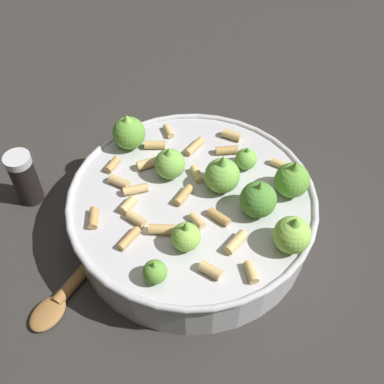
% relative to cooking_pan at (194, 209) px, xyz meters
% --- Properties ---
extents(ground_plane, '(2.40, 2.40, 0.00)m').
position_rel_cooking_pan_xyz_m(ground_plane, '(0.00, 0.00, -0.04)').
color(ground_plane, '#2D2B28').
extents(cooking_pan, '(0.33, 0.33, 0.13)m').
position_rel_cooking_pan_xyz_m(cooking_pan, '(0.00, 0.00, 0.00)').
color(cooking_pan, '#B7B7BC').
rests_on(cooking_pan, ground).
extents(pepper_shaker, '(0.04, 0.04, 0.09)m').
position_rel_cooking_pan_xyz_m(pepper_shaker, '(0.20, 0.14, 0.00)').
color(pepper_shaker, black).
rests_on(pepper_shaker, ground).
extents(wooden_spoon, '(0.09, 0.23, 0.02)m').
position_rel_cooking_pan_xyz_m(wooden_spoon, '(0.04, 0.15, -0.04)').
color(wooden_spoon, olive).
rests_on(wooden_spoon, ground).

